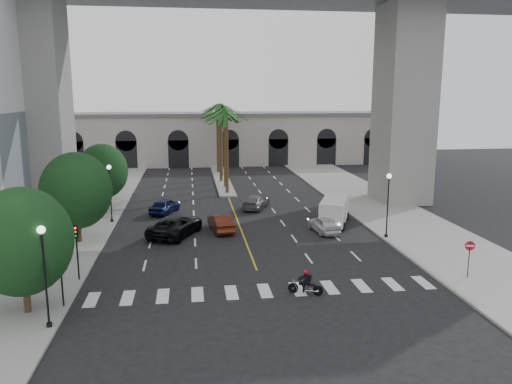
{
  "coord_description": "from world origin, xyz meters",
  "views": [
    {
      "loc": [
        -4.23,
        -29.24,
        11.55
      ],
      "look_at": [
        0.47,
        6.0,
        4.54
      ],
      "focal_mm": 35.0,
      "sensor_mm": 36.0,
      "label": 1
    }
  ],
  "objects_px": {
    "pedestrian_a": "(53,263)",
    "do_not_enter_sign": "(469,252)",
    "traffic_signal_near": "(60,265)",
    "motorcycle_rider": "(307,283)",
    "car_a": "(324,224)",
    "cargo_van": "(334,210)",
    "traffic_signal_far": "(77,243)",
    "car_d": "(256,202)",
    "pedestrian_b": "(42,237)",
    "lamp_post_left_near": "(44,268)",
    "lamp_post_left_far": "(110,188)",
    "car_c": "(176,225)",
    "lamp_post_right": "(388,200)",
    "car_b": "(221,223)",
    "car_e": "(165,206)"
  },
  "relations": [
    {
      "from": "cargo_van",
      "to": "traffic_signal_far",
      "type": "bearing_deg",
      "value": -127.08
    },
    {
      "from": "car_d",
      "to": "pedestrian_b",
      "type": "relative_size",
      "value": 2.67
    },
    {
      "from": "traffic_signal_near",
      "to": "car_c",
      "type": "bearing_deg",
      "value": 67.24
    },
    {
      "from": "lamp_post_left_near",
      "to": "lamp_post_left_far",
      "type": "xyz_separation_m",
      "value": [
        0.0,
        21.0,
        0.0
      ]
    },
    {
      "from": "traffic_signal_far",
      "to": "pedestrian_b",
      "type": "bearing_deg",
      "value": 120.48
    },
    {
      "from": "motorcycle_rider",
      "to": "pedestrian_b",
      "type": "height_order",
      "value": "pedestrian_b"
    },
    {
      "from": "traffic_signal_far",
      "to": "car_d",
      "type": "xyz_separation_m",
      "value": [
        13.65,
        18.69,
        -1.81
      ]
    },
    {
      "from": "lamp_post_left_far",
      "to": "traffic_signal_far",
      "type": "xyz_separation_m",
      "value": [
        0.1,
        -14.5,
        -0.71
      ]
    },
    {
      "from": "lamp_post_left_near",
      "to": "car_e",
      "type": "bearing_deg",
      "value": 79.33
    },
    {
      "from": "car_d",
      "to": "do_not_enter_sign",
      "type": "distance_m",
      "value": 24.07
    },
    {
      "from": "lamp_post_right",
      "to": "pedestrian_b",
      "type": "bearing_deg",
      "value": 179.36
    },
    {
      "from": "pedestrian_b",
      "to": "car_a",
      "type": "bearing_deg",
      "value": 6.03
    },
    {
      "from": "lamp_post_left_far",
      "to": "motorcycle_rider",
      "type": "bearing_deg",
      "value": -53.17
    },
    {
      "from": "cargo_van",
      "to": "car_b",
      "type": "bearing_deg",
      "value": -152.53
    },
    {
      "from": "car_b",
      "to": "car_d",
      "type": "distance_m",
      "value": 9.08
    },
    {
      "from": "car_a",
      "to": "car_e",
      "type": "height_order",
      "value": "car_e"
    },
    {
      "from": "traffic_signal_near",
      "to": "pedestrian_a",
      "type": "height_order",
      "value": "traffic_signal_near"
    },
    {
      "from": "traffic_signal_near",
      "to": "car_a",
      "type": "bearing_deg",
      "value": 35.66
    },
    {
      "from": "lamp_post_left_far",
      "to": "car_a",
      "type": "distance_m",
      "value": 19.25
    },
    {
      "from": "car_c",
      "to": "cargo_van",
      "type": "relative_size",
      "value": 1.03
    },
    {
      "from": "car_a",
      "to": "do_not_enter_sign",
      "type": "xyz_separation_m",
      "value": [
        6.11,
        -11.92,
        1.13
      ]
    },
    {
      "from": "lamp_post_right",
      "to": "traffic_signal_far",
      "type": "bearing_deg",
      "value": -164.02
    },
    {
      "from": "motorcycle_rider",
      "to": "car_e",
      "type": "relative_size",
      "value": 0.44
    },
    {
      "from": "lamp_post_right",
      "to": "car_c",
      "type": "height_order",
      "value": "lamp_post_right"
    },
    {
      "from": "lamp_post_left_near",
      "to": "car_d",
      "type": "distance_m",
      "value": 28.81
    },
    {
      "from": "do_not_enter_sign",
      "to": "traffic_signal_near",
      "type": "bearing_deg",
      "value": -158.51
    },
    {
      "from": "traffic_signal_near",
      "to": "car_c",
      "type": "xyz_separation_m",
      "value": [
        5.76,
        13.73,
        -1.66
      ]
    },
    {
      "from": "pedestrian_a",
      "to": "do_not_enter_sign",
      "type": "relative_size",
      "value": 0.76
    },
    {
      "from": "motorcycle_rider",
      "to": "car_a",
      "type": "bearing_deg",
      "value": 94.33
    },
    {
      "from": "lamp_post_left_near",
      "to": "car_e",
      "type": "relative_size",
      "value": 1.21
    },
    {
      "from": "lamp_post_left_near",
      "to": "lamp_post_right",
      "type": "bearing_deg",
      "value": 29.69
    },
    {
      "from": "traffic_signal_near",
      "to": "do_not_enter_sign",
      "type": "height_order",
      "value": "traffic_signal_near"
    },
    {
      "from": "car_a",
      "to": "do_not_enter_sign",
      "type": "bearing_deg",
      "value": 109.55
    },
    {
      "from": "lamp_post_left_near",
      "to": "do_not_enter_sign",
      "type": "height_order",
      "value": "lamp_post_left_near"
    },
    {
      "from": "lamp_post_left_far",
      "to": "cargo_van",
      "type": "bearing_deg",
      "value": -8.9
    },
    {
      "from": "traffic_signal_near",
      "to": "car_c",
      "type": "height_order",
      "value": "traffic_signal_near"
    },
    {
      "from": "motorcycle_rider",
      "to": "do_not_enter_sign",
      "type": "distance_m",
      "value": 10.77
    },
    {
      "from": "lamp_post_left_near",
      "to": "car_b",
      "type": "distance_m",
      "value": 19.78
    },
    {
      "from": "cargo_van",
      "to": "do_not_enter_sign",
      "type": "bearing_deg",
      "value": -49.4
    },
    {
      "from": "traffic_signal_near",
      "to": "car_a",
      "type": "xyz_separation_m",
      "value": [
        18.19,
        13.05,
        -1.81
      ]
    },
    {
      "from": "car_e",
      "to": "do_not_enter_sign",
      "type": "bearing_deg",
      "value": 154.64
    },
    {
      "from": "car_a",
      "to": "car_b",
      "type": "relative_size",
      "value": 0.92
    },
    {
      "from": "car_c",
      "to": "pedestrian_a",
      "type": "bearing_deg",
      "value": 75.52
    },
    {
      "from": "traffic_signal_far",
      "to": "cargo_van",
      "type": "bearing_deg",
      "value": 29.94
    },
    {
      "from": "car_d",
      "to": "pedestrian_b",
      "type": "distance_m",
      "value": 21.28
    },
    {
      "from": "traffic_signal_far",
      "to": "car_e",
      "type": "bearing_deg",
      "value": 75.87
    },
    {
      "from": "pedestrian_a",
      "to": "car_a",
      "type": "bearing_deg",
      "value": -7.27
    },
    {
      "from": "lamp_post_left_far",
      "to": "car_a",
      "type": "relative_size",
      "value": 1.29
    },
    {
      "from": "lamp_post_left_near",
      "to": "pedestrian_a",
      "type": "height_order",
      "value": "lamp_post_left_near"
    },
    {
      "from": "car_b",
      "to": "do_not_enter_sign",
      "type": "height_order",
      "value": "do_not_enter_sign"
    }
  ]
}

